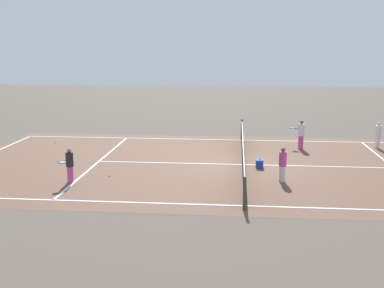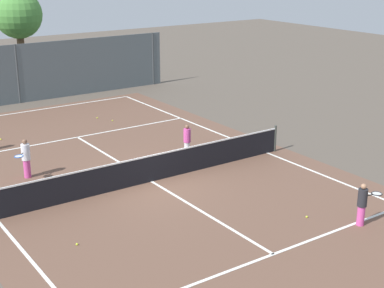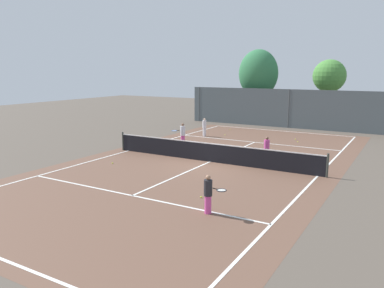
# 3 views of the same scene
# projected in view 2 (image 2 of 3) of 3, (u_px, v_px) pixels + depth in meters

# --- Properties ---
(ground_plane) EXTENTS (80.00, 80.00, 0.00)m
(ground_plane) POSITION_uv_depth(u_px,v_px,m) (152.00, 182.00, 20.50)
(ground_plane) COLOR brown
(court_surface) EXTENTS (13.00, 25.00, 0.01)m
(court_surface) POSITION_uv_depth(u_px,v_px,m) (152.00, 182.00, 20.50)
(court_surface) COLOR brown
(court_surface) RESTS_ON ground_plane
(tennis_net) EXTENTS (11.90, 0.10, 1.10)m
(tennis_net) POSITION_uv_depth(u_px,v_px,m) (151.00, 168.00, 20.34)
(tennis_net) COLOR #333833
(tennis_net) RESTS_ON ground_plane
(perimeter_fence) EXTENTS (18.00, 0.12, 3.20)m
(perimeter_fence) POSITION_uv_depth(u_px,v_px,m) (17.00, 74.00, 30.94)
(perimeter_fence) COLOR #515B60
(perimeter_fence) RESTS_ON ground_plane
(tree_0) EXTENTS (2.96, 2.96, 5.71)m
(tree_0) POSITION_uv_depth(u_px,v_px,m) (18.00, 16.00, 35.37)
(tree_0) COLOR brown
(tree_0) RESTS_ON ground_plane
(player_1) EXTENTS (0.87, 0.42, 1.33)m
(player_1) POSITION_uv_depth(u_px,v_px,m) (363.00, 204.00, 16.99)
(player_1) COLOR #D14799
(player_1) RESTS_ON ground_plane
(player_2) EXTENTS (0.77, 0.79, 1.46)m
(player_2) POSITION_uv_depth(u_px,v_px,m) (26.00, 158.00, 20.64)
(player_2) COLOR #D14799
(player_2) RESTS_ON ground_plane
(player_3) EXTENTS (0.29, 0.29, 1.34)m
(player_3) POSITION_uv_depth(u_px,v_px,m) (187.00, 140.00, 22.81)
(player_3) COLOR silver
(player_3) RESTS_ON ground_plane
(ball_crate) EXTENTS (0.46, 0.30, 0.43)m
(ball_crate) POSITION_uv_depth(u_px,v_px,m) (152.00, 169.00, 21.23)
(ball_crate) COLOR blue
(ball_crate) RESTS_ON ground_plane
(tennis_ball_0) EXTENTS (0.07, 0.07, 0.07)m
(tennis_ball_0) POSITION_uv_depth(u_px,v_px,m) (307.00, 217.00, 17.65)
(tennis_ball_0) COLOR #CCE533
(tennis_ball_0) RESTS_ON ground_plane
(tennis_ball_1) EXTENTS (0.07, 0.07, 0.07)m
(tennis_ball_1) POSITION_uv_depth(u_px,v_px,m) (77.00, 244.00, 15.98)
(tennis_ball_1) COLOR #CCE533
(tennis_ball_1) RESTS_ON ground_plane
(tennis_ball_3) EXTENTS (0.07, 0.07, 0.07)m
(tennis_ball_3) POSITION_uv_depth(u_px,v_px,m) (112.00, 120.00, 27.98)
(tennis_ball_3) COLOR #CCE533
(tennis_ball_3) RESTS_ON ground_plane
(tennis_ball_4) EXTENTS (0.07, 0.07, 0.07)m
(tennis_ball_4) POSITION_uv_depth(u_px,v_px,m) (97.00, 118.00, 28.44)
(tennis_ball_4) COLOR #CCE533
(tennis_ball_4) RESTS_ON ground_plane
(tennis_ball_6) EXTENTS (0.07, 0.07, 0.07)m
(tennis_ball_6) POSITION_uv_depth(u_px,v_px,m) (1.00, 139.00, 25.12)
(tennis_ball_6) COLOR #CCE533
(tennis_ball_6) RESTS_ON ground_plane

